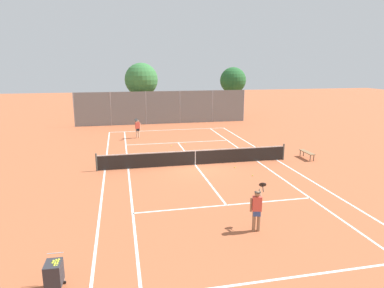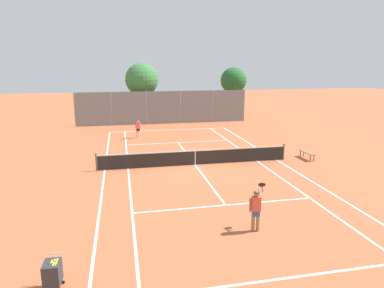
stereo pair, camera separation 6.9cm
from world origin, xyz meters
The scene contains 15 objects.
ground_plane centered at (0.00, 0.00, 0.00)m, with size 120.00×120.00×0.00m, color #B25B38.
court_line_markings centered at (0.00, 0.00, 0.00)m, with size 11.10×23.90×0.01m.
tennis_net centered at (0.00, 0.00, 0.51)m, with size 12.00×0.10×1.07m.
ball_cart centered at (-6.46, -11.07, 0.53)m, with size 0.52×0.65×0.96m.
player_near_side centered at (0.37, -8.92, 0.93)m, with size 0.80×0.71×1.77m.
player_far_left centered at (-3.05, 8.85, 0.93)m, with size 0.53×0.84×1.77m.
loose_tennis_ball_0 centered at (2.22, -1.12, 0.03)m, with size 0.07×0.07×0.07m, color #D1DB33.
loose_tennis_ball_1 centered at (0.44, 5.65, 0.03)m, with size 0.07×0.07×0.07m, color #D1DB33.
loose_tennis_ball_2 centered at (4.10, 2.89, 0.03)m, with size 0.07×0.07×0.07m, color #D1DB33.
loose_tennis_ball_3 centered at (2.69, -2.78, 0.03)m, with size 0.07×0.07×0.07m, color #D1DB33.
loose_tennis_ball_4 centered at (-0.71, 5.26, 0.03)m, with size 0.07×0.07×0.07m, color #D1DB33.
courtside_bench centered at (7.61, -0.09, 0.41)m, with size 0.36×1.50×0.47m.
back_fence centered at (0.00, 15.56, 1.72)m, with size 17.93×0.08×3.44m.
tree_behind_left centered at (-2.05, 17.79, 4.43)m, with size 3.56×3.56×6.31m.
tree_behind_right centered at (8.95, 19.53, 4.18)m, with size 3.10×3.10×5.81m.
Camera 2 is at (-4.40, -20.05, 6.15)m, focal length 32.00 mm.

